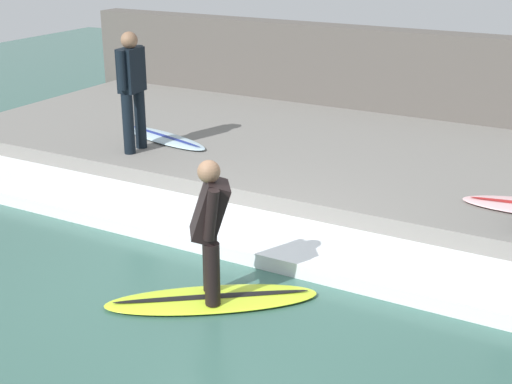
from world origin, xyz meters
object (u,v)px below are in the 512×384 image
(surfer_riding, at_px, (210,223))
(surfer_waiting_near, at_px, (132,85))
(surfboard_waiting_near, at_px, (164,138))
(surfboard_riding, at_px, (212,299))

(surfer_riding, height_order, surfer_waiting_near, surfer_waiting_near)
(surfer_waiting_near, bearing_deg, surfboard_waiting_near, -2.95)
(surfboard_riding, distance_m, surfer_waiting_near, 4.13)
(surfboard_riding, distance_m, surfer_riding, 0.79)
(surfer_waiting_near, distance_m, surfboard_waiting_near, 1.11)
(surfer_riding, xyz_separation_m, surfer_waiting_near, (2.62, 2.93, 0.49))
(surfer_riding, distance_m, surfer_waiting_near, 3.96)
(surfer_riding, bearing_deg, surfboard_waiting_near, 41.70)
(surfboard_riding, xyz_separation_m, surfboard_waiting_near, (3.25, 2.89, 0.37))
(surfboard_riding, relative_size, surfboard_waiting_near, 1.07)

